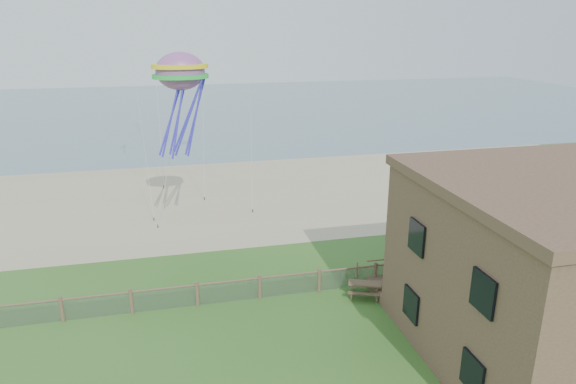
# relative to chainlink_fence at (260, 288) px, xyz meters

# --- Properties ---
(ground) EXTENTS (160.00, 160.00, 0.00)m
(ground) POSITION_rel_chainlink_fence_xyz_m (0.00, -6.00, -0.55)
(ground) COLOR #2C581E
(ground) RESTS_ON ground
(sand_beach) EXTENTS (72.00, 20.00, 0.02)m
(sand_beach) POSITION_rel_chainlink_fence_xyz_m (0.00, 16.00, -0.55)
(sand_beach) COLOR tan
(sand_beach) RESTS_ON ground
(ocean) EXTENTS (160.00, 68.00, 0.02)m
(ocean) POSITION_rel_chainlink_fence_xyz_m (0.00, 60.00, -0.55)
(ocean) COLOR slate
(ocean) RESTS_ON ground
(chainlink_fence) EXTENTS (36.20, 0.20, 1.25)m
(chainlink_fence) POSITION_rel_chainlink_fence_xyz_m (0.00, 0.00, 0.00)
(chainlink_fence) COLOR brown
(chainlink_fence) RESTS_ON ground
(motel_deck) EXTENTS (15.00, 2.00, 0.50)m
(motel_deck) POSITION_rel_chainlink_fence_xyz_m (13.00, -1.00, -0.30)
(motel_deck) COLOR brown
(motel_deck) RESTS_ON ground
(picnic_table) EXTENTS (1.91, 1.70, 0.66)m
(picnic_table) POSITION_rel_chainlink_fence_xyz_m (5.03, -1.00, -0.22)
(picnic_table) COLOR brown
(picnic_table) RESTS_ON ground
(octopus_kite) EXTENTS (3.68, 3.17, 6.36)m
(octopus_kite) POSITION_rel_chainlink_fence_xyz_m (-2.93, 7.46, 8.11)
(octopus_kite) COLOR #FF2842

